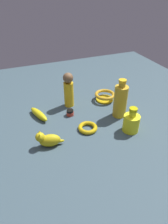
{
  "coord_description": "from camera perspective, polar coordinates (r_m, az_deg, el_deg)",
  "views": [
    {
      "loc": [
        0.87,
        -0.35,
        0.7
      ],
      "look_at": [
        0.0,
        0.0,
        0.06
      ],
      "focal_mm": 32.24,
      "sensor_mm": 36.0,
      "label": 1
    }
  ],
  "objects": [
    {
      "name": "cat_figurine",
      "position": [
        1.0,
        -10.2,
        -7.68
      ],
      "size": [
        0.07,
        0.14,
        0.09
      ],
      "color": "gold",
      "rests_on": "ground"
    },
    {
      "name": "bottle_tall",
      "position": [
        1.18,
        10.27,
        3.2
      ],
      "size": [
        0.08,
        0.08,
        0.23
      ],
      "color": "gold",
      "rests_on": "ground"
    },
    {
      "name": "bottle_short",
      "position": [
        1.1,
        13.27,
        -2.84
      ],
      "size": [
        0.09,
        0.09,
        0.14
      ],
      "color": "yellow",
      "rests_on": "ground"
    },
    {
      "name": "person_figure_adult",
      "position": [
        1.26,
        -4.39,
        6.35
      ],
      "size": [
        0.08,
        0.08,
        0.22
      ],
      "color": "gold",
      "rests_on": "ground"
    },
    {
      "name": "nail_polish_jar",
      "position": [
        1.21,
        -3.96,
        -0.15
      ],
      "size": [
        0.04,
        0.04,
        0.04
      ],
      "color": "#B03223",
      "rests_on": "ground"
    },
    {
      "name": "bangle",
      "position": [
        1.1,
        1.07,
        -4.46
      ],
      "size": [
        0.11,
        0.11,
        0.02
      ],
      "primitive_type": "torus",
      "color": "gold",
      "rests_on": "ground"
    },
    {
      "name": "ground",
      "position": [
        1.17,
        0.0,
        -2.64
      ],
      "size": [
        2.0,
        2.0,
        0.0
      ],
      "primitive_type": "plane",
      "color": "#384C56"
    },
    {
      "name": "banana",
      "position": [
        1.22,
        -12.7,
        -0.6
      ],
      "size": [
        0.17,
        0.1,
        0.04
      ],
      "primitive_type": "ellipsoid",
      "rotation": [
        0.0,
        0.0,
        3.48
      ],
      "color": "gold",
      "rests_on": "ground"
    },
    {
      "name": "bowl",
      "position": [
        1.36,
        5.92,
        4.59
      ],
      "size": [
        0.14,
        0.14,
        0.05
      ],
      "color": "gold",
      "rests_on": "ground"
    }
  ]
}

